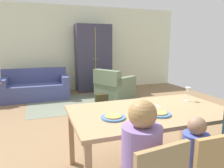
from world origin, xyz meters
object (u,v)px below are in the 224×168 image
at_px(wine_glass, 188,91).
at_px(couch, 36,88).
at_px(handbag, 102,99).
at_px(plate_near_child, 159,114).
at_px(plate_near_man, 113,117).
at_px(dining_table, 150,115).
at_px(armoire, 93,58).
at_px(armchair, 114,87).

xyz_separation_m(wine_glass, couch, (-1.91, 3.92, -0.59)).
relative_size(wine_glass, handbag, 0.58).
height_order(plate_near_child, handbag, plate_near_child).
height_order(plate_near_man, plate_near_child, same).
relative_size(dining_table, plate_near_man, 7.21).
xyz_separation_m(wine_glass, handbag, (-0.35, 2.76, -0.76)).
height_order(plate_near_child, armoire, armoire).
relative_size(plate_near_man, wine_glass, 1.34).
height_order(dining_table, plate_near_man, plate_near_man).
distance_m(wine_glass, armchair, 3.29).
relative_size(couch, armoire, 0.82).
xyz_separation_m(dining_table, plate_near_man, (-0.50, -0.12, 0.08)).
distance_m(couch, handbag, 1.94).
height_order(dining_table, armoire, armoire).
height_order(plate_near_man, handbag, plate_near_man).
bearing_deg(armchair, couch, 161.57).
bearing_deg(armoire, armchair, -77.01).
bearing_deg(couch, armchair, -18.43).
distance_m(plate_near_child, armoire, 4.82).
bearing_deg(dining_table, plate_near_man, -166.39).
height_order(couch, armoire, armoire).
height_order(plate_near_man, armchair, armchair).
relative_size(armchair, armoire, 0.56).
bearing_deg(plate_near_child, plate_near_man, 173.10).
relative_size(wine_glass, couch, 0.11).
bearing_deg(plate_near_man, handbag, 75.53).
bearing_deg(handbag, wine_glass, -82.71).
bearing_deg(wine_glass, plate_near_child, -150.97).
bearing_deg(armoire, plate_near_child, -96.27).
distance_m(armoire, handbag, 1.91).
height_order(plate_near_man, couch, couch).
xyz_separation_m(armchair, armoire, (-0.27, 1.18, 0.73)).
bearing_deg(plate_near_man, couch, 100.22).
xyz_separation_m(dining_table, handbag, (0.30, 2.94, -0.56)).
bearing_deg(armchair, handbag, -136.72).
bearing_deg(dining_table, armchair, 76.85).
bearing_deg(armchair, plate_near_man, -110.09).
distance_m(plate_near_child, wine_glass, 0.75).
relative_size(dining_table, wine_glass, 9.69).
relative_size(plate_near_child, wine_glass, 1.34).
xyz_separation_m(plate_near_man, armoire, (1.02, 4.72, 0.28)).
bearing_deg(plate_near_man, dining_table, 13.61).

